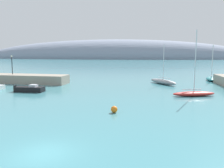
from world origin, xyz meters
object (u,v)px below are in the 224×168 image
at_px(sailboat_grey_near_shore, 163,81).
at_px(motorboat_black_foreground, 30,89).
at_px(mooring_buoy_orange, 114,109).
at_px(sailboat_red_mid_mooring, 194,93).
at_px(sailboat_teal_outer_mooring, 211,79).
at_px(harbor_lamp_post, 12,63).

relative_size(sailboat_grey_near_shore, motorboat_black_foreground, 1.54).
bearing_deg(mooring_buoy_orange, sailboat_red_mid_mooring, 45.76).
bearing_deg(sailboat_teal_outer_mooring, sailboat_grey_near_shore, 130.62).
bearing_deg(sailboat_red_mid_mooring, motorboat_black_foreground, 165.52).
bearing_deg(harbor_lamp_post, sailboat_red_mid_mooring, -16.90).
height_order(sailboat_teal_outer_mooring, mooring_buoy_orange, sailboat_teal_outer_mooring).
relative_size(sailboat_teal_outer_mooring, mooring_buoy_orange, 10.91).
bearing_deg(sailboat_grey_near_shore, harbor_lamp_post, 60.37).
height_order(sailboat_red_mid_mooring, harbor_lamp_post, sailboat_red_mid_mooring).
xyz_separation_m(sailboat_teal_outer_mooring, motorboat_black_foreground, (-35.84, -20.09, -0.02)).
bearing_deg(sailboat_teal_outer_mooring, mooring_buoy_orange, 157.66).
distance_m(sailboat_red_mid_mooring, mooring_buoy_orange, 16.19).
bearing_deg(mooring_buoy_orange, sailboat_teal_outer_mooring, 58.66).
height_order(sailboat_teal_outer_mooring, harbor_lamp_post, sailboat_teal_outer_mooring).
relative_size(sailboat_red_mid_mooring, sailboat_teal_outer_mooring, 1.21).
bearing_deg(harbor_lamp_post, sailboat_grey_near_shore, 3.81).
relative_size(motorboat_black_foreground, mooring_buoy_orange, 7.09).
bearing_deg(sailboat_red_mid_mooring, sailboat_teal_outer_mooring, 54.72).
bearing_deg(motorboat_black_foreground, mooring_buoy_orange, -34.46).
relative_size(sailboat_grey_near_shore, mooring_buoy_orange, 10.93).
bearing_deg(harbor_lamp_post, motorboat_black_foreground, -49.30).
bearing_deg(sailboat_red_mid_mooring, mooring_buoy_orange, -147.51).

